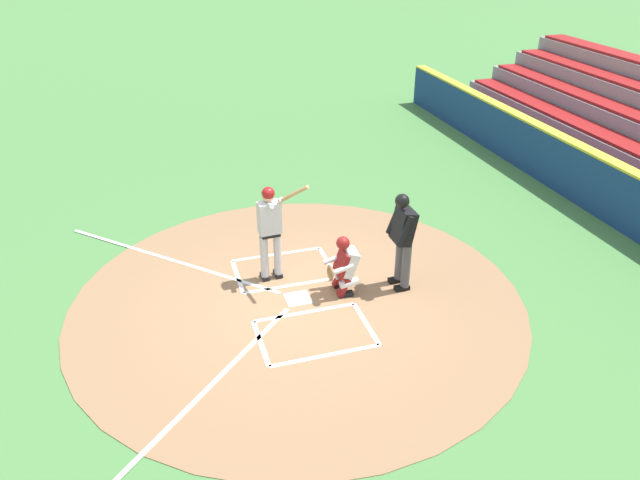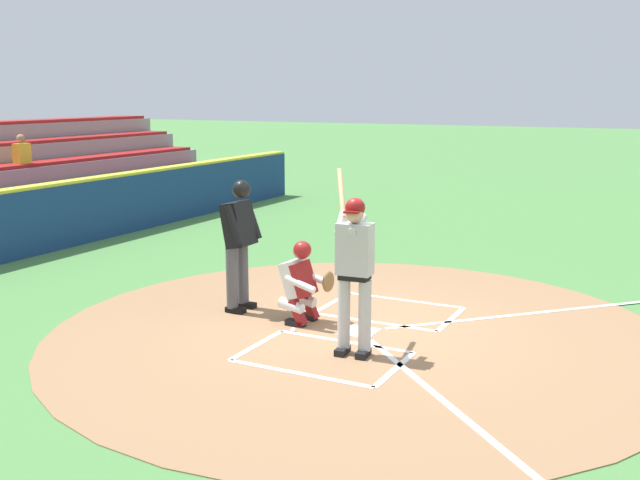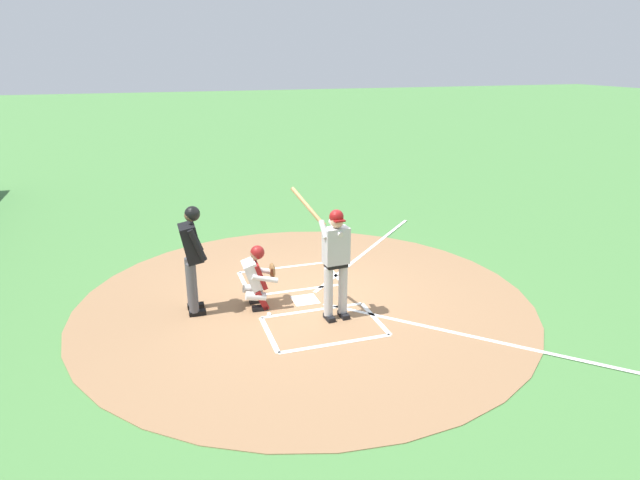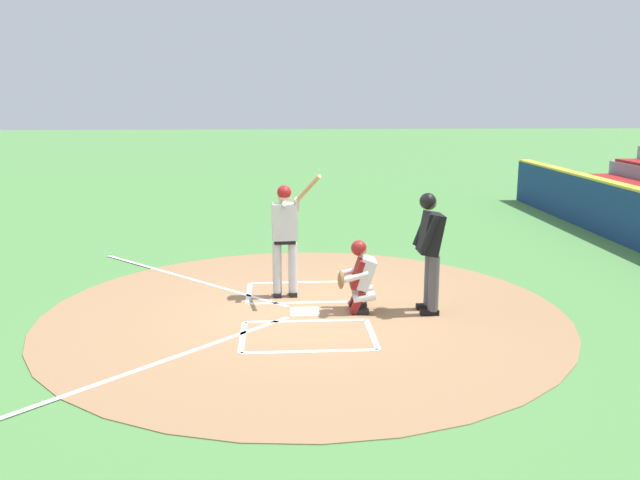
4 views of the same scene
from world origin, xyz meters
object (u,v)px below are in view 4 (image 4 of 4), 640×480
object	(u,v)px
batter	(285,233)
catcher	(360,275)
baseball	(350,301)
plate_umpire	(430,245)

from	to	relation	value
batter	catcher	world-z (taller)	batter
batter	catcher	distance (m)	1.48
catcher	baseball	xyz separation A→B (m)	(0.42, 0.10, -0.55)
batter	plate_umpire	bearing A→B (deg)	-113.26
batter	plate_umpire	world-z (taller)	batter
catcher	baseball	bearing A→B (deg)	12.68
batter	baseball	xyz separation A→B (m)	(-0.40, -1.03, -1.06)
catcher	batter	bearing A→B (deg)	53.91
batter	plate_umpire	distance (m)	2.36
batter	plate_umpire	xyz separation A→B (m)	(-0.93, -2.17, -0.02)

